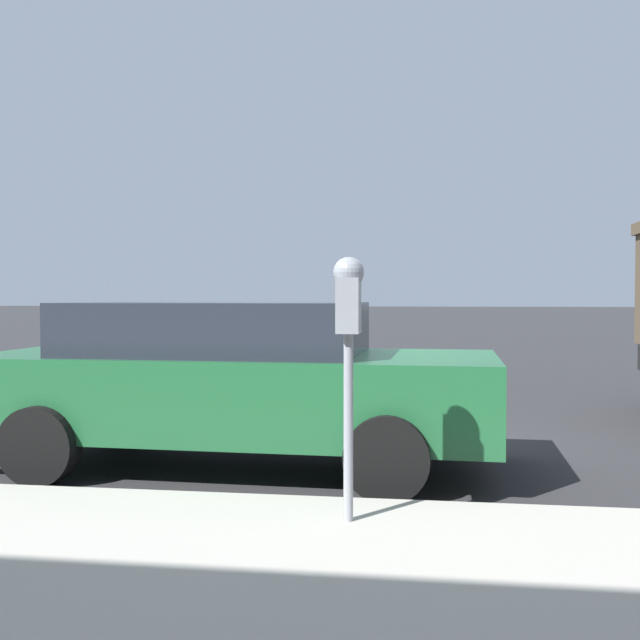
# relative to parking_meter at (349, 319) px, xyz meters

# --- Properties ---
(ground_plane) EXTENTS (220.00, 220.00, 0.00)m
(ground_plane) POSITION_rel_parking_meter_xyz_m (2.74, 0.51, -1.37)
(ground_plane) COLOR #2B2B2D
(parking_meter) EXTENTS (0.21, 0.19, 1.63)m
(parking_meter) POSITION_rel_parking_meter_xyz_m (0.00, 0.00, 0.00)
(parking_meter) COLOR gray
(parking_meter) RESTS_ON sidewalk
(car_green) EXTENTS (2.09, 4.54, 1.46)m
(car_green) POSITION_rel_parking_meter_xyz_m (1.86, 1.22, -0.59)
(car_green) COLOR #1E5B33
(car_green) RESTS_ON ground_plane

